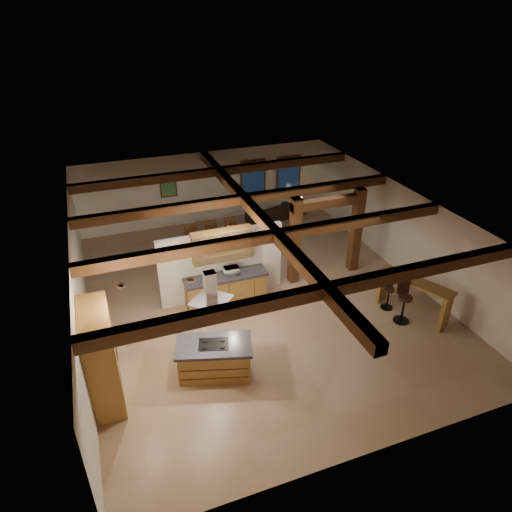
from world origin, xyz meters
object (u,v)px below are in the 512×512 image
Objects in this scene: kitchen_island at (214,358)px; dining_table at (217,250)px; bar_counter at (414,292)px; sofa at (272,212)px.

dining_table is (1.63, 5.43, -0.13)m from kitchen_island.
sofa is at bearing 100.03° from bar_counter.
dining_table is at bearing 24.04° from sofa.
kitchen_island is at bearing 44.99° from sofa.
dining_table is 0.84× the size of bar_counter.
bar_counter is at bearing 3.11° from kitchen_island.
kitchen_island is 5.67m from dining_table.
kitchen_island is 0.92× the size of bar_counter.
dining_table is at bearing 130.71° from bar_counter.
kitchen_island is 6.04m from bar_counter.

